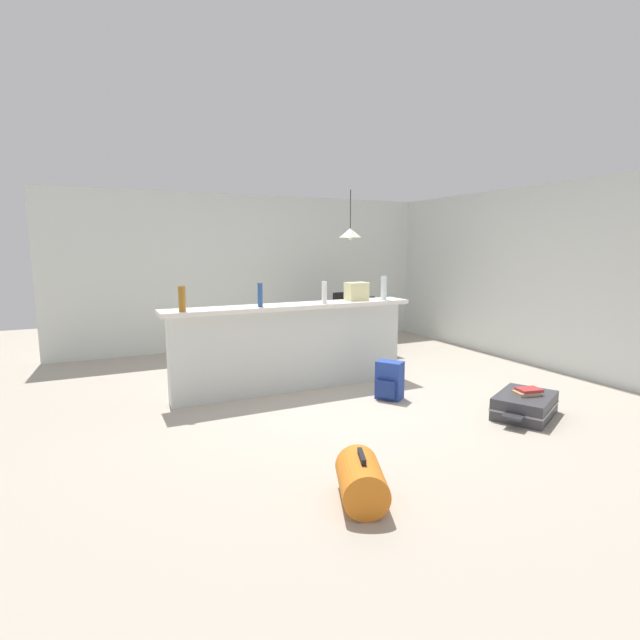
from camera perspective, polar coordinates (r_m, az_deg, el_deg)
The scene contains 18 objects.
ground_plane at distance 5.67m, azimuth 2.97°, elevation -8.66°, with size 13.00×13.00×0.05m, color #ADA393.
wall_back at distance 8.23m, azimuth -7.26°, elevation 5.76°, with size 6.60×0.10×2.50m, color silver.
wall_right at distance 7.59m, azimuth 22.61°, elevation 4.91°, with size 0.10×6.00×2.50m, color silver.
partition_half_wall at distance 5.61m, azimuth -3.26°, elevation -3.50°, with size 2.80×0.20×0.96m, color silver.
bar_countertop at distance 5.53m, azimuth -3.31°, elevation 1.62°, with size 2.96×0.40×0.05m, color white.
bottle_amber at distance 5.08m, azimuth -16.04°, elevation 2.43°, with size 0.07×0.07×0.26m, color #9E661E.
bottle_blue at distance 5.31m, azimuth -7.11°, elevation 2.97°, with size 0.06×0.06×0.26m, color #284C89.
bottle_white at distance 5.61m, azimuth 0.51°, elevation 3.31°, with size 0.06×0.06×0.25m, color silver.
bottle_clear at distance 6.03m, azimuth 7.56°, elevation 3.79°, with size 0.07×0.07×0.29m, color silver.
grocery_bag at distance 5.92m, azimuth 4.35°, elevation 3.40°, with size 0.26×0.18×0.22m, color beige.
dining_table at distance 7.53m, azimuth 3.81°, elevation 0.91°, with size 1.10×0.80×0.74m.
dining_chair_near_partition at distance 7.08m, azimuth 5.40°, elevation -0.67°, with size 0.42×0.42×0.93m.
dining_chair_far_side at distance 7.99m, azimuth 2.29°, elevation 0.43°, with size 0.46×0.46×0.93m.
pendant_lamp at distance 7.36m, azimuth 3.61°, elevation 10.27°, with size 0.34×0.34×0.75m.
suitcase_flat_charcoal at distance 5.24m, azimuth 23.09°, elevation -9.29°, with size 0.89×0.75×0.22m.
duffel_bag_orange at distance 3.33m, azimuth 4.93°, elevation -18.46°, with size 0.46×0.56×0.34m.
backpack_blue at distance 5.39m, azimuth 8.21°, elevation -7.15°, with size 0.33×0.34×0.42m.
book_stack at distance 5.21m, azimuth 23.37°, elevation -7.79°, with size 0.28×0.21×0.06m.
Camera 1 is at (-2.61, -4.74, 1.67)m, focal length 27.00 mm.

